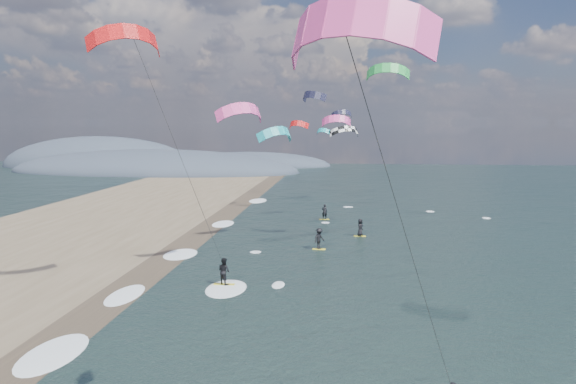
# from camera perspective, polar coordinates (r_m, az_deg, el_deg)

# --- Properties ---
(wet_sand_strip) EXTENTS (3.00, 240.00, 0.00)m
(wet_sand_strip) POSITION_cam_1_polar(r_m,az_deg,el_deg) (32.87, -20.32, -12.37)
(wet_sand_strip) COLOR #382D23
(wet_sand_strip) RESTS_ON ground
(coastal_hills) EXTENTS (80.00, 41.00, 15.00)m
(coastal_hills) POSITION_cam_1_polar(r_m,az_deg,el_deg) (134.46, -14.36, 2.27)
(coastal_hills) COLOR #3D4756
(coastal_hills) RESTS_ON ground
(kitesurfer_near_a) EXTENTS (7.66, 8.89, 14.21)m
(kitesurfer_near_a) POSITION_cam_1_polar(r_m,az_deg,el_deg) (14.55, 8.92, 5.42)
(kitesurfer_near_a) COLOR yellow
(kitesurfer_near_a) RESTS_ON ground
(kitesurfer_near_b) EXTENTS (7.16, 9.22, 16.37)m
(kitesurfer_near_b) POSITION_cam_1_polar(r_m,az_deg,el_deg) (32.87, -12.53, 7.32)
(kitesurfer_near_b) COLOR yellow
(kitesurfer_near_b) RESTS_ON ground
(far_kitesurfers) EXTENTS (4.85, 15.72, 1.84)m
(far_kitesurfers) POSITION_cam_1_polar(r_m,az_deg,el_deg) (51.83, 4.47, -3.86)
(far_kitesurfers) COLOR yellow
(far_kitesurfers) RESTS_ON ground
(bg_kite_field) EXTENTS (13.96, 67.59, 6.97)m
(bg_kite_field) POSITION_cam_1_polar(r_m,az_deg,el_deg) (66.18, 3.66, 7.88)
(bg_kite_field) COLOR black
(bg_kite_field) RESTS_ON ground
(shoreline_surf) EXTENTS (2.40, 79.40, 0.11)m
(shoreline_surf) POSITION_cam_1_polar(r_m,az_deg,el_deg) (36.51, -15.25, -10.23)
(shoreline_surf) COLOR white
(shoreline_surf) RESTS_ON ground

